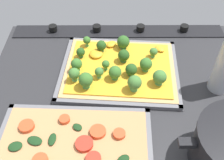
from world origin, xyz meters
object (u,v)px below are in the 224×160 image
object	(u,v)px
broccoli_pizza	(118,67)
baking_tray_back	(73,150)
veggie_pizza_back	(72,148)
baking_tray_front	(119,71)

from	to	relation	value
broccoli_pizza	baking_tray_back	distance (cm)	28.04
veggie_pizza_back	broccoli_pizza	bearing A→B (deg)	-112.97
broccoli_pizza	baking_tray_back	xyz separation A→B (cm)	(10.81, 25.81, -1.90)
baking_tray_front	baking_tray_back	xyz separation A→B (cm)	(11.21, 26.20, 0.00)
baking_tray_front	broccoli_pizza	distance (cm)	1.98
baking_tray_front	baking_tray_back	bearing A→B (deg)	66.84
baking_tray_back	baking_tray_front	bearing A→B (deg)	-113.16
baking_tray_back	veggie_pizza_back	xyz separation A→B (cm)	(0.10, -0.06, 0.73)
baking_tray_front	baking_tray_back	world-z (taller)	same
baking_tray_front	broccoli_pizza	bearing A→B (deg)	44.77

